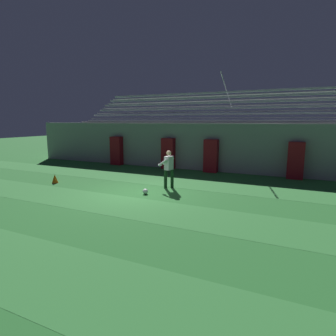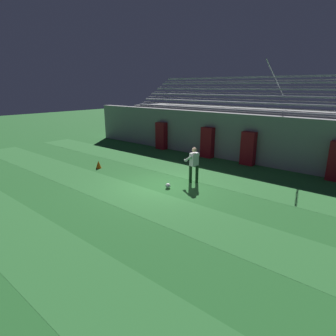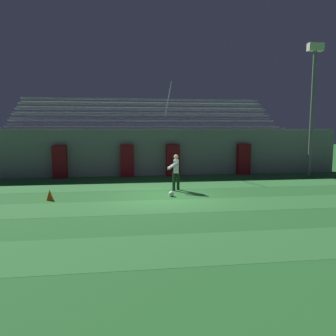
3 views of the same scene
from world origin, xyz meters
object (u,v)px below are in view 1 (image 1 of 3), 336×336
object	(u,v)px
padding_pillar_far_right	(296,161)
soccer_ball	(145,191)
goalkeeper	(169,167)
padding_pillar_far_left	(117,151)
padding_pillar_gate_right	(211,156)
padding_pillar_gate_left	(168,154)
traffic_cone	(55,179)

from	to	relation	value
padding_pillar_far_right	soccer_ball	distance (m)	8.06
goalkeeper	padding_pillar_far_left	bearing A→B (deg)	142.95
padding_pillar_gate_right	goalkeeper	bearing A→B (deg)	-96.75
padding_pillar_gate_left	traffic_cone	xyz separation A→B (m)	(-3.17, -5.98, -0.74)
padding_pillar_gate_right	soccer_ball	distance (m)	6.06
padding_pillar_far_right	soccer_ball	world-z (taller)	padding_pillar_far_right
padding_pillar_far_left	goalkeeper	world-z (taller)	padding_pillar_far_left
goalkeeper	soccer_ball	size ratio (longest dim) A/B	7.59
padding_pillar_gate_left	padding_pillar_far_right	bearing A→B (deg)	0.00
padding_pillar_gate_right	traffic_cone	xyz separation A→B (m)	(-5.90, -5.98, -0.74)
traffic_cone	soccer_ball	bearing A→B (deg)	0.68
traffic_cone	goalkeeper	bearing A→B (deg)	14.83
padding_pillar_gate_left	padding_pillar_far_left	size ratio (longest dim) A/B	1.00
padding_pillar_gate_left	padding_pillar_far_left	world-z (taller)	same
padding_pillar_gate_left	padding_pillar_gate_right	bearing A→B (deg)	0.00
padding_pillar_gate_left	padding_pillar_far_right	xyz separation A→B (m)	(7.18, 0.00, 0.00)
padding_pillar_gate_left	goalkeeper	xyz separation A→B (m)	(2.18, -4.57, 0.01)
padding_pillar_gate_right	padding_pillar_far_right	distance (m)	4.46
goalkeeper	soccer_ball	bearing A→B (deg)	-106.38
padding_pillar_far_left	soccer_ball	distance (m)	8.23
padding_pillar_far_right	soccer_ball	xyz separation A→B (m)	(-5.40, -5.93, -0.84)
padding_pillar_far_left	padding_pillar_far_right	world-z (taller)	same
padding_pillar_far_left	padding_pillar_gate_left	bearing A→B (deg)	0.00
goalkeeper	padding_pillar_gate_left	bearing A→B (deg)	115.56
goalkeeper	traffic_cone	distance (m)	5.59
padding_pillar_gate_right	traffic_cone	world-z (taller)	padding_pillar_gate_right
padding_pillar_gate_right	padding_pillar_far_left	xyz separation A→B (m)	(-6.59, 0.00, 0.00)
padding_pillar_far_left	traffic_cone	distance (m)	6.07
padding_pillar_gate_left	traffic_cone	bearing A→B (deg)	-117.93
padding_pillar_far_right	padding_pillar_gate_right	bearing A→B (deg)	180.00
padding_pillar_gate_left	goalkeeper	bearing A→B (deg)	-64.44
padding_pillar_far_right	traffic_cone	xyz separation A→B (m)	(-10.35, -5.98, -0.74)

